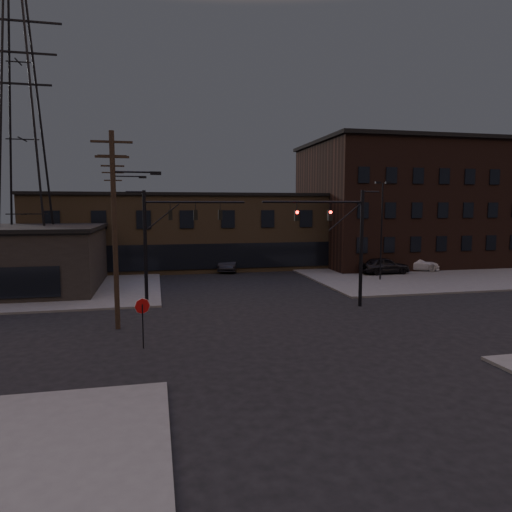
% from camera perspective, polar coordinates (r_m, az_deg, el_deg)
% --- Properties ---
extents(ground, '(140.00, 140.00, 0.00)m').
position_cam_1_polar(ground, '(26.36, 4.11, -9.00)').
color(ground, black).
rests_on(ground, ground).
extents(sidewalk_ne, '(30.00, 30.00, 0.15)m').
position_cam_1_polar(sidewalk_ne, '(55.27, 19.67, -1.22)').
color(sidewalk_ne, '#474744').
rests_on(sidewalk_ne, ground).
extents(building_row, '(40.00, 12.00, 8.00)m').
position_cam_1_polar(building_row, '(52.95, -4.53, 3.08)').
color(building_row, '#4B3C28').
rests_on(building_row, ground).
extents(building_right, '(22.00, 16.00, 14.00)m').
position_cam_1_polar(building_right, '(58.26, 17.82, 6.04)').
color(building_right, black).
rests_on(building_right, ground).
extents(traffic_signal_near, '(7.12, 0.24, 8.00)m').
position_cam_1_polar(traffic_signal_near, '(31.57, 11.19, 2.52)').
color(traffic_signal_near, black).
rests_on(traffic_signal_near, ground).
extents(traffic_signal_far, '(7.12, 0.24, 8.00)m').
position_cam_1_polar(traffic_signal_far, '(32.42, -11.44, 2.75)').
color(traffic_signal_far, black).
rests_on(traffic_signal_far, ground).
extents(stop_sign, '(0.72, 0.33, 2.48)m').
position_cam_1_polar(stop_sign, '(22.96, -14.01, -6.72)').
color(stop_sign, black).
rests_on(stop_sign, ground).
extents(utility_pole_near, '(3.70, 0.28, 11.00)m').
position_cam_1_polar(utility_pole_near, '(26.47, -17.13, 3.69)').
color(utility_pole_near, black).
rests_on(utility_pole_near, ground).
extents(utility_pole_mid, '(3.70, 0.28, 11.50)m').
position_cam_1_polar(utility_pole_mid, '(38.50, -17.21, 4.79)').
color(utility_pole_mid, black).
rests_on(utility_pole_mid, ground).
extents(utility_pole_far, '(2.20, 0.28, 11.00)m').
position_cam_1_polar(utility_pole_far, '(50.55, -17.29, 4.69)').
color(utility_pole_far, black).
rests_on(utility_pole_far, ground).
extents(transmission_tower, '(7.00, 7.00, 25.00)m').
position_cam_1_polar(transmission_tower, '(44.05, -27.15, 12.86)').
color(transmission_tower, black).
rests_on(transmission_tower, ground).
extents(lot_light_a, '(1.50, 0.28, 9.14)m').
position_cam_1_polar(lot_light_a, '(43.42, 15.45, 4.17)').
color(lot_light_a, black).
rests_on(lot_light_a, ground).
extents(lot_light_b, '(1.50, 0.28, 9.14)m').
position_cam_1_polar(lot_light_b, '(50.73, 18.82, 4.33)').
color(lot_light_b, black).
rests_on(lot_light_b, ground).
extents(parked_car_lot_a, '(4.97, 2.08, 1.68)m').
position_cam_1_polar(parked_car_lot_a, '(47.59, 15.77, -1.14)').
color(parked_car_lot_a, black).
rests_on(parked_car_lot_a, sidewalk_ne).
extents(parked_car_lot_b, '(5.57, 3.72, 1.50)m').
position_cam_1_polar(parked_car_lot_b, '(51.12, 19.12, -0.85)').
color(parked_car_lot_b, silver).
rests_on(parked_car_lot_b, sidewalk_ne).
extents(car_crossing, '(3.33, 5.52, 1.72)m').
position_cam_1_polar(car_crossing, '(48.84, -3.27, -0.88)').
color(car_crossing, black).
rests_on(car_crossing, ground).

